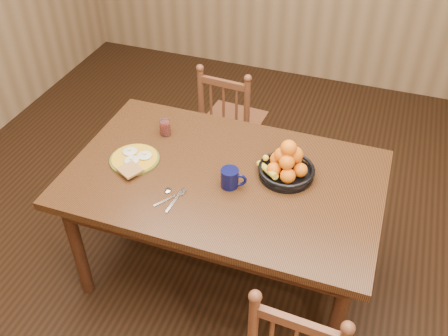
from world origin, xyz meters
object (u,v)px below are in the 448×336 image
(dining_table, at_px, (224,188))
(coffee_mug, at_px, (231,178))
(chair_far, at_px, (231,122))
(breakfast_plate, at_px, (134,159))
(fruit_bowl, at_px, (286,166))

(dining_table, distance_m, coffee_mug, 0.16)
(dining_table, relative_size, chair_far, 1.82)
(breakfast_plate, bearing_deg, dining_table, 5.58)
(breakfast_plate, distance_m, fruit_bowl, 0.80)
(dining_table, distance_m, chair_far, 0.98)
(breakfast_plate, xyz_separation_m, fruit_bowl, (0.78, 0.15, 0.05))
(dining_table, bearing_deg, chair_far, 106.52)
(chair_far, relative_size, coffee_mug, 6.58)
(fruit_bowl, bearing_deg, coffee_mug, -145.08)
(breakfast_plate, distance_m, coffee_mug, 0.54)
(dining_table, height_order, coffee_mug, coffee_mug)
(breakfast_plate, xyz_separation_m, coffee_mug, (0.54, -0.02, 0.04))
(chair_far, xyz_separation_m, coffee_mug, (0.33, -0.98, 0.37))
(fruit_bowl, bearing_deg, breakfast_plate, -168.99)
(breakfast_plate, height_order, fruit_bowl, fruit_bowl)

